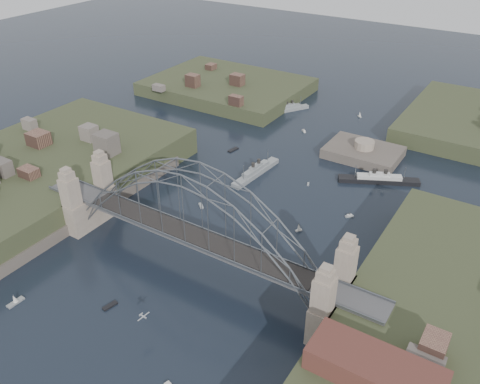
% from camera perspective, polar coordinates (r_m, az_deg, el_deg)
% --- Properties ---
extents(ground, '(500.00, 500.00, 0.00)m').
position_cam_1_polar(ground, '(110.91, -5.04, -8.53)').
color(ground, black).
rests_on(ground, ground).
extents(bridge, '(84.00, 13.80, 24.60)m').
position_cam_1_polar(bridge, '(103.47, -5.35, -3.28)').
color(bridge, '#4C4C4F').
rests_on(bridge, ground).
extents(shore_west, '(50.50, 90.00, 12.00)m').
position_cam_1_polar(shore_west, '(146.45, -23.35, 0.47)').
color(shore_west, '#343B21').
rests_on(shore_west, ground).
extents(shore_east, '(50.50, 90.00, 12.00)m').
position_cam_1_polar(shore_east, '(95.77, 25.30, -18.71)').
color(shore_east, '#343B21').
rests_on(shore_east, ground).
extents(headland_nw, '(60.00, 45.00, 9.00)m').
position_cam_1_polar(headland_nw, '(206.86, -1.47, 11.43)').
color(headland_nw, '#343B21').
rests_on(headland_nw, ground).
extents(fort_island, '(22.00, 16.00, 9.40)m').
position_cam_1_polar(fort_island, '(159.40, 13.82, 3.83)').
color(fort_island, '#51473F').
rests_on(fort_island, ground).
extents(wharf_shed, '(20.00, 8.00, 4.00)m').
position_cam_1_polar(wharf_shed, '(80.89, 15.17, -18.97)').
color(wharf_shed, '#592D26').
rests_on(wharf_shed, shore_east).
extents(naval_cruiser_near, '(4.22, 20.27, 6.04)m').
position_cam_1_polar(naval_cruiser_near, '(144.25, 1.82, 2.32)').
color(naval_cruiser_near, gray).
rests_on(naval_cruiser_near, ground).
extents(naval_cruiser_far, '(10.18, 14.45, 5.30)m').
position_cam_1_polar(naval_cruiser_far, '(189.16, 5.67, 9.44)').
color(naval_cruiser_far, gray).
rests_on(naval_cruiser_far, ground).
extents(ocean_liner, '(21.49, 12.84, 5.52)m').
position_cam_1_polar(ocean_liner, '(145.80, 15.57, 1.38)').
color(ocean_liner, black).
rests_on(ocean_liner, ground).
extents(aeroplane, '(1.50, 2.78, 0.40)m').
position_cam_1_polar(aeroplane, '(94.66, -11.03, -13.74)').
color(aeroplane, '#B5B8BD').
extents(small_boat_a, '(2.50, 2.32, 0.45)m').
position_cam_1_polar(small_boat_a, '(130.49, -4.47, -1.59)').
color(small_boat_a, silver).
rests_on(small_boat_a, ground).
extents(small_boat_b, '(1.55, 1.62, 2.38)m').
position_cam_1_polar(small_boat_b, '(121.34, 6.73, -4.07)').
color(small_boat_b, silver).
rests_on(small_boat_b, ground).
extents(small_boat_c, '(1.64, 3.23, 0.45)m').
position_cam_1_polar(small_boat_c, '(104.63, -14.63, -12.48)').
color(small_boat_c, silver).
rests_on(small_boat_c, ground).
extents(small_boat_d, '(2.09, 1.91, 1.43)m').
position_cam_1_polar(small_boat_d, '(128.91, 12.39, -2.70)').
color(small_boat_d, silver).
rests_on(small_boat_d, ground).
extents(small_boat_e, '(1.86, 4.09, 0.45)m').
position_cam_1_polar(small_boat_e, '(158.59, -0.79, 4.85)').
color(small_boat_e, silver).
rests_on(small_boat_e, ground).
extents(small_boat_f, '(1.07, 1.68, 0.45)m').
position_cam_1_polar(small_boat_f, '(140.92, 7.79, 0.89)').
color(small_boat_f, silver).
rests_on(small_boat_f, ground).
extents(small_boat_h, '(2.12, 2.09, 1.43)m').
position_cam_1_polar(small_boat_h, '(172.59, 7.30, 6.93)').
color(small_boat_h, silver).
rests_on(small_boat_h, ground).
extents(small_boat_i, '(2.24, 2.75, 1.43)m').
position_cam_1_polar(small_boat_i, '(111.46, 15.97, -9.43)').
color(small_boat_i, silver).
rests_on(small_boat_i, ground).
extents(small_boat_j, '(1.26, 3.59, 2.38)m').
position_cam_1_polar(small_boat_j, '(111.19, -24.31, -11.24)').
color(small_boat_j, silver).
rests_on(small_boat_j, ground).
extents(small_boat_k, '(1.90, 1.69, 2.38)m').
position_cam_1_polar(small_boat_k, '(187.75, 13.52, 8.59)').
color(small_boat_k, silver).
rests_on(small_boat_k, ground).
extents(small_boat_l, '(2.39, 1.59, 0.45)m').
position_cam_1_polar(small_boat_l, '(150.24, -11.70, 2.55)').
color(small_boat_l, silver).
rests_on(small_boat_l, ground).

